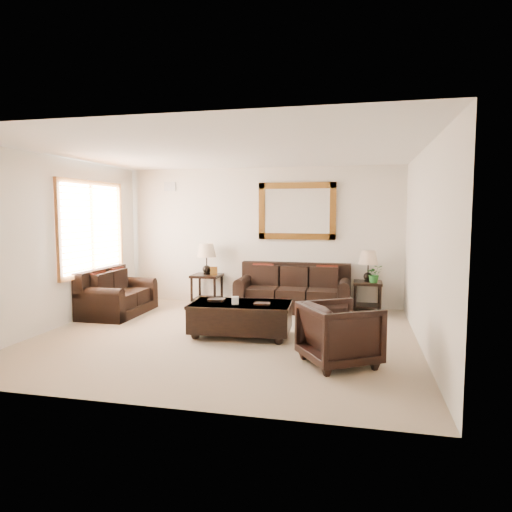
% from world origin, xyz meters
% --- Properties ---
extents(room, '(5.51, 5.01, 2.71)m').
position_xyz_m(room, '(0.00, 0.00, 1.35)').
color(room, gray).
rests_on(room, ground).
extents(window, '(0.07, 1.96, 1.66)m').
position_xyz_m(window, '(-2.70, 0.90, 1.55)').
color(window, white).
rests_on(window, room).
extents(mirror, '(1.50, 0.06, 1.10)m').
position_xyz_m(mirror, '(0.72, 2.47, 1.85)').
color(mirror, '#44240D').
rests_on(mirror, room).
extents(air_vent, '(0.25, 0.02, 0.18)m').
position_xyz_m(air_vent, '(-1.90, 2.48, 2.35)').
color(air_vent, '#999999').
rests_on(air_vent, room).
extents(sofa, '(2.10, 0.91, 0.86)m').
position_xyz_m(sofa, '(0.72, 2.08, 0.31)').
color(sofa, black).
rests_on(sofa, room).
extents(loveseat, '(0.86, 1.45, 0.82)m').
position_xyz_m(loveseat, '(-2.35, 1.00, 0.30)').
color(loveseat, black).
rests_on(loveseat, room).
extents(end_table_left, '(0.55, 0.55, 1.21)m').
position_xyz_m(end_table_left, '(-1.02, 2.18, 0.79)').
color(end_table_left, black).
rests_on(end_table_left, room).
extents(end_table_right, '(0.51, 0.51, 1.13)m').
position_xyz_m(end_table_right, '(2.08, 2.20, 0.73)').
color(end_table_right, black).
rests_on(end_table_right, room).
extents(coffee_table, '(1.52, 0.88, 0.63)m').
position_xyz_m(coffee_table, '(0.23, 0.06, 0.31)').
color(coffee_table, black).
rests_on(coffee_table, room).
extents(armchair, '(1.06, 1.08, 0.83)m').
position_xyz_m(armchair, '(1.70, -0.89, 0.41)').
color(armchair, black).
rests_on(armchair, floor).
extents(potted_plant, '(0.34, 0.37, 0.25)m').
position_xyz_m(potted_plant, '(2.19, 2.11, 0.68)').
color(potted_plant, '#1D521C').
rests_on(potted_plant, end_table_right).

